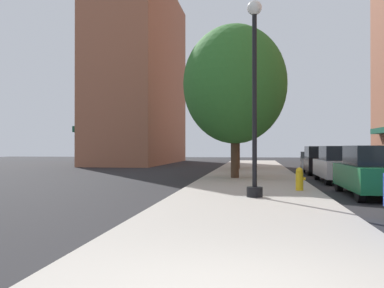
{
  "coord_description": "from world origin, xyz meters",
  "views": [
    {
      "loc": [
        0.19,
        -4.2,
        1.62
      ],
      "look_at": [
        -3.64,
        21.79,
        1.8
      ],
      "focal_mm": 39.99,
      "sensor_mm": 36.0,
      "label": 1
    }
  ],
  "objects_px": {
    "parking_meter_near": "(303,164)",
    "tree_near": "(237,96)",
    "car_green": "(374,172)",
    "car_black": "(320,161)",
    "car_silver": "(340,165)",
    "tree_mid": "(235,84)",
    "lamppost": "(255,94)",
    "fire_hydrant": "(300,179)"
  },
  "relations": [
    {
      "from": "parking_meter_near",
      "to": "tree_near",
      "type": "relative_size",
      "value": 0.16
    },
    {
      "from": "car_green",
      "to": "car_black",
      "type": "xyz_separation_m",
      "value": [
        0.0,
        11.59,
        0.0
      ]
    },
    {
      "from": "car_green",
      "to": "car_silver",
      "type": "relative_size",
      "value": 1.0
    },
    {
      "from": "tree_mid",
      "to": "lamppost",
      "type": "bearing_deg",
      "value": -83.12
    },
    {
      "from": "car_green",
      "to": "lamppost",
      "type": "bearing_deg",
      "value": -157.44
    },
    {
      "from": "fire_hydrant",
      "to": "car_green",
      "type": "distance_m",
      "value": 2.37
    },
    {
      "from": "tree_near",
      "to": "car_silver",
      "type": "bearing_deg",
      "value": -62.13
    },
    {
      "from": "tree_mid",
      "to": "car_black",
      "type": "relative_size",
      "value": 1.73
    },
    {
      "from": "car_silver",
      "to": "tree_mid",
      "type": "bearing_deg",
      "value": 170.94
    },
    {
      "from": "car_silver",
      "to": "parking_meter_near",
      "type": "bearing_deg",
      "value": -125.32
    },
    {
      "from": "car_black",
      "to": "fire_hydrant",
      "type": "bearing_deg",
      "value": -102.68
    },
    {
      "from": "parking_meter_near",
      "to": "tree_near",
      "type": "bearing_deg",
      "value": 104.0
    },
    {
      "from": "tree_mid",
      "to": "fire_hydrant",
      "type": "bearing_deg",
      "value": -66.66
    },
    {
      "from": "parking_meter_near",
      "to": "car_black",
      "type": "xyz_separation_m",
      "value": [
        1.95,
        8.85,
        -0.14
      ]
    },
    {
      "from": "tree_near",
      "to": "car_silver",
      "type": "xyz_separation_m",
      "value": [
        5.04,
        -9.53,
        -4.35
      ]
    },
    {
      "from": "tree_near",
      "to": "parking_meter_near",
      "type": "bearing_deg",
      "value": -76.0
    },
    {
      "from": "parking_meter_near",
      "to": "car_green",
      "type": "height_order",
      "value": "car_green"
    },
    {
      "from": "tree_near",
      "to": "car_silver",
      "type": "height_order",
      "value": "tree_near"
    },
    {
      "from": "tree_mid",
      "to": "car_green",
      "type": "xyz_separation_m",
      "value": [
        4.77,
        -6.28,
        -3.85
      ]
    },
    {
      "from": "lamppost",
      "to": "car_silver",
      "type": "relative_size",
      "value": 1.37
    },
    {
      "from": "fire_hydrant",
      "to": "tree_near",
      "type": "distance_m",
      "value": 15.57
    },
    {
      "from": "parking_meter_near",
      "to": "tree_mid",
      "type": "bearing_deg",
      "value": 128.62
    },
    {
      "from": "tree_near",
      "to": "tree_mid",
      "type": "relative_size",
      "value": 1.08
    },
    {
      "from": "fire_hydrant",
      "to": "car_silver",
      "type": "xyz_separation_m",
      "value": [
        2.29,
        5.08,
        0.29
      ]
    },
    {
      "from": "fire_hydrant",
      "to": "parking_meter_near",
      "type": "distance_m",
      "value": 2.29
    },
    {
      "from": "parking_meter_near",
      "to": "car_silver",
      "type": "distance_m",
      "value": 3.47
    },
    {
      "from": "tree_mid",
      "to": "car_silver",
      "type": "height_order",
      "value": "tree_mid"
    },
    {
      "from": "car_silver",
      "to": "car_black",
      "type": "bearing_deg",
      "value": 88.93
    },
    {
      "from": "tree_mid",
      "to": "car_green",
      "type": "relative_size",
      "value": 1.73
    },
    {
      "from": "lamppost",
      "to": "car_silver",
      "type": "height_order",
      "value": "lamppost"
    },
    {
      "from": "parking_meter_near",
      "to": "tree_mid",
      "type": "height_order",
      "value": "tree_mid"
    },
    {
      "from": "fire_hydrant",
      "to": "tree_mid",
      "type": "height_order",
      "value": "tree_mid"
    },
    {
      "from": "lamppost",
      "to": "car_black",
      "type": "xyz_separation_m",
      "value": [
        3.82,
        13.22,
        -2.39
      ]
    },
    {
      "from": "tree_near",
      "to": "car_black",
      "type": "height_order",
      "value": "tree_near"
    },
    {
      "from": "tree_near",
      "to": "car_silver",
      "type": "distance_m",
      "value": 11.62
    },
    {
      "from": "parking_meter_near",
      "to": "lamppost",
      "type": "bearing_deg",
      "value": -113.18
    },
    {
      "from": "fire_hydrant",
      "to": "car_black",
      "type": "bearing_deg",
      "value": 78.3
    },
    {
      "from": "lamppost",
      "to": "tree_mid",
      "type": "relative_size",
      "value": 0.79
    },
    {
      "from": "fire_hydrant",
      "to": "tree_near",
      "type": "bearing_deg",
      "value": 100.65
    },
    {
      "from": "parking_meter_near",
      "to": "tree_mid",
      "type": "distance_m",
      "value": 5.85
    },
    {
      "from": "parking_meter_near",
      "to": "car_green",
      "type": "distance_m",
      "value": 3.37
    },
    {
      "from": "lamppost",
      "to": "car_green",
      "type": "distance_m",
      "value": 4.79
    }
  ]
}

